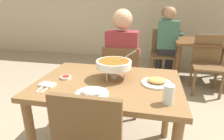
# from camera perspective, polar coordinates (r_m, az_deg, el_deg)

# --- Properties ---
(dining_table_main) EXTENTS (1.18, 0.84, 0.75)m
(dining_table_main) POSITION_cam_1_polar(r_m,az_deg,el_deg) (1.62, -1.12, -7.33)
(dining_table_main) COLOR brown
(dining_table_main) RESTS_ON ground_plane
(chair_diner_main) EXTENTS (0.44, 0.44, 0.90)m
(chair_diner_main) POSITION_cam_1_polar(r_m,az_deg,el_deg) (2.30, 2.91, -2.22)
(chair_diner_main) COLOR brown
(chair_diner_main) RESTS_ON ground_plane
(diner_main) EXTENTS (0.40, 0.45, 1.31)m
(diner_main) POSITION_cam_1_polar(r_m,az_deg,el_deg) (2.25, 3.15, 3.66)
(diner_main) COLOR #2D2D38
(diner_main) RESTS_ON ground_plane
(curry_bowl) EXTENTS (0.33, 0.30, 0.26)m
(curry_bowl) POSITION_cam_1_polar(r_m,az_deg,el_deg) (1.59, 0.55, 1.74)
(curry_bowl) COLOR silver
(curry_bowl) RESTS_ON dining_table_main
(rice_plate) EXTENTS (0.24, 0.24, 0.06)m
(rice_plate) POSITION_cam_1_polar(r_m,az_deg,el_deg) (1.34, -6.12, -6.78)
(rice_plate) COLOR white
(rice_plate) RESTS_ON dining_table_main
(appetizer_plate) EXTENTS (0.24, 0.24, 0.06)m
(appetizer_plate) POSITION_cam_1_polar(r_m,az_deg,el_deg) (1.55, 13.36, -3.48)
(appetizer_plate) COLOR white
(appetizer_plate) RESTS_ON dining_table_main
(sauce_dish) EXTENTS (0.09, 0.09, 0.02)m
(sauce_dish) POSITION_cam_1_polar(r_m,az_deg,el_deg) (1.67, -13.83, -2.17)
(sauce_dish) COLOR white
(sauce_dish) RESTS_ON dining_table_main
(napkin_folded) EXTENTS (0.13, 0.09, 0.02)m
(napkin_folded) POSITION_cam_1_polar(r_m,az_deg,el_deg) (1.57, -18.99, -4.22)
(napkin_folded) COLOR white
(napkin_folded) RESTS_ON dining_table_main
(fork_utensil) EXTENTS (0.03, 0.17, 0.01)m
(fork_utensil) POSITION_cam_1_polar(r_m,az_deg,el_deg) (1.55, -20.54, -4.99)
(fork_utensil) COLOR silver
(fork_utensil) RESTS_ON dining_table_main
(spoon_utensil) EXTENTS (0.03, 0.17, 0.01)m
(spoon_utensil) POSITION_cam_1_polar(r_m,az_deg,el_deg) (1.52, -18.94, -5.21)
(spoon_utensil) COLOR silver
(spoon_utensil) RESTS_ON dining_table_main
(drink_glass) EXTENTS (0.07, 0.07, 0.13)m
(drink_glass) POSITION_cam_1_polar(r_m,az_deg,el_deg) (1.26, 16.72, -7.41)
(drink_glass) COLOR silver
(drink_glass) RESTS_ON dining_table_main
(dining_table_far) EXTENTS (1.00, 0.80, 0.75)m
(dining_table_far) POSITION_cam_1_polar(r_m,az_deg,el_deg) (3.75, 25.85, 6.09)
(dining_table_far) COLOR brown
(dining_table_far) RESTS_ON ground_plane
(chair_bg_left) EXTENTS (0.49, 0.49, 0.90)m
(chair_bg_left) POSITION_cam_1_polar(r_m,az_deg,el_deg) (4.22, 17.04, 7.05)
(chair_bg_left) COLOR brown
(chair_bg_left) RESTS_ON ground_plane
(chair_bg_middle) EXTENTS (0.46, 0.46, 0.90)m
(chair_bg_middle) POSITION_cam_1_polar(r_m,az_deg,el_deg) (3.76, 15.09, 5.78)
(chair_bg_middle) COLOR brown
(chair_bg_middle) RESTS_ON ground_plane
(chair_bg_corner) EXTENTS (0.47, 0.47, 0.90)m
(chair_bg_corner) POSITION_cam_1_polar(r_m,az_deg,el_deg) (3.33, 26.91, 2.59)
(chair_bg_corner) COLOR brown
(chair_bg_corner) RESTS_ON ground_plane
(patron_bg_left) EXTENTS (0.45, 0.40, 1.31)m
(patron_bg_left) POSITION_cam_1_polar(r_m,az_deg,el_deg) (4.19, 16.28, 10.32)
(patron_bg_left) COLOR #2D2D38
(patron_bg_left) RESTS_ON ground_plane
(patron_bg_middle) EXTENTS (0.40, 0.45, 1.31)m
(patron_bg_middle) POSITION_cam_1_polar(r_m,az_deg,el_deg) (3.68, 16.41, 9.13)
(patron_bg_middle) COLOR #2D2D38
(patron_bg_middle) RESTS_ON ground_plane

